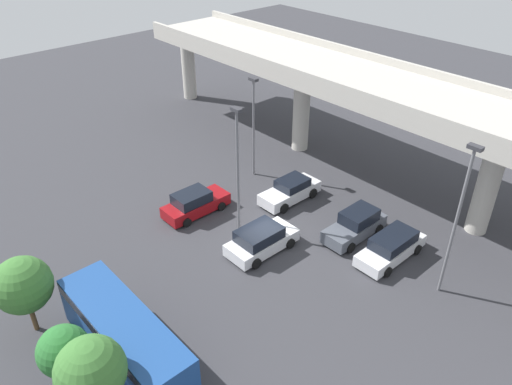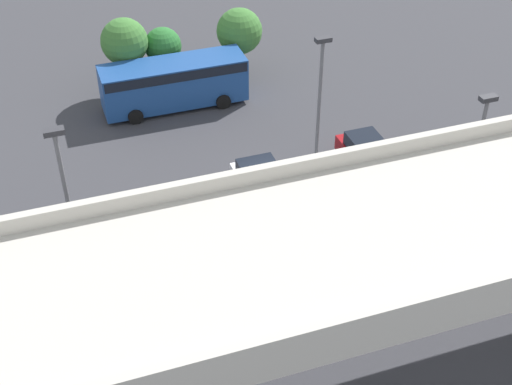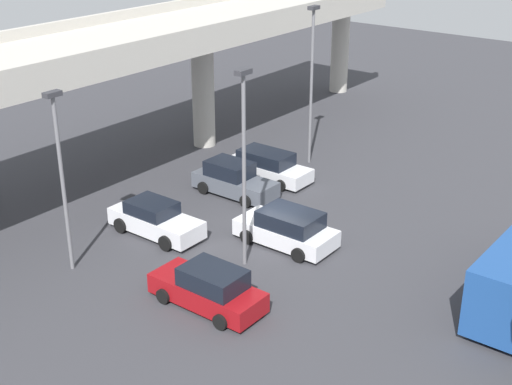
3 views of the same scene
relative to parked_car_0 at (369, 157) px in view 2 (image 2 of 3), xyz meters
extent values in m
plane|color=#38383D|center=(5.77, 1.21, -0.76)|extent=(99.54, 99.54, 0.00)
cube|color=#BCB7AD|center=(5.77, 12.13, 6.34)|extent=(46.45, 7.06, 0.90)
cube|color=#BCB7AD|center=(5.77, 8.75, 7.07)|extent=(46.45, 0.30, 0.55)
cube|color=#BCB7AD|center=(5.77, 15.51, 7.07)|extent=(46.45, 0.30, 0.55)
cylinder|color=#BCB7AD|center=(13.51, 12.13, 2.56)|extent=(1.33, 1.33, 6.65)
cube|color=maroon|center=(0.00, 0.09, -0.21)|extent=(1.75, 4.57, 0.78)
cube|color=black|center=(0.00, -0.22, 0.54)|extent=(1.61, 2.34, 0.72)
cylinder|color=black|center=(-0.90, 1.51, -0.46)|extent=(0.22, 0.60, 0.60)
cylinder|color=black|center=(0.90, 1.51, -0.46)|extent=(0.22, 0.60, 0.60)
cylinder|color=black|center=(-0.90, -1.32, -0.46)|extent=(0.22, 0.60, 0.60)
cylinder|color=black|center=(0.90, -1.32, -0.46)|extent=(0.22, 0.60, 0.60)
cube|color=silver|center=(3.08, 5.84, -0.18)|extent=(1.72, 4.59, 0.78)
cube|color=black|center=(3.08, 6.07, 0.50)|extent=(1.58, 2.13, 0.58)
cylinder|color=black|center=(3.96, 4.41, -0.41)|extent=(0.22, 0.70, 0.70)
cylinder|color=black|center=(2.20, 4.41, -0.41)|extent=(0.22, 0.70, 0.70)
cylinder|color=black|center=(3.96, 7.26, -0.41)|extent=(0.22, 0.70, 0.70)
cylinder|color=black|center=(2.20, 7.26, -0.41)|extent=(0.22, 0.70, 0.70)
cube|color=silver|center=(5.89, 0.65, -0.21)|extent=(1.98, 4.47, 0.74)
cube|color=black|center=(5.89, 0.42, 0.51)|extent=(1.83, 2.61, 0.70)
cylinder|color=black|center=(4.87, 2.03, -0.44)|extent=(0.22, 0.65, 0.65)
cylinder|color=black|center=(6.90, 2.03, -0.44)|extent=(0.22, 0.65, 0.65)
cylinder|color=black|center=(4.87, -0.74, -0.44)|extent=(0.22, 0.65, 0.65)
cylinder|color=black|center=(6.90, -0.74, -0.44)|extent=(0.22, 0.65, 0.65)
cube|color=#515660|center=(8.72, 5.83, -0.19)|extent=(1.71, 4.47, 0.79)
cube|color=black|center=(8.72, 6.19, 0.59)|extent=(1.58, 2.26, 0.76)
cylinder|color=black|center=(9.60, 4.44, -0.44)|extent=(0.22, 0.65, 0.65)
cylinder|color=black|center=(7.84, 4.44, -0.44)|extent=(0.22, 0.65, 0.65)
cylinder|color=black|center=(9.60, 7.21, -0.44)|extent=(0.22, 0.65, 0.65)
cylinder|color=black|center=(7.84, 7.21, -0.44)|extent=(0.22, 0.65, 0.65)
cube|color=silver|center=(11.45, 5.77, -0.24)|extent=(1.75, 4.82, 0.71)
cube|color=black|center=(11.45, 5.92, 0.45)|extent=(1.61, 2.87, 0.68)
cylinder|color=black|center=(12.35, 4.28, -0.46)|extent=(0.22, 0.61, 0.61)
cylinder|color=black|center=(10.55, 4.28, -0.46)|extent=(0.22, 0.61, 0.61)
cylinder|color=black|center=(12.35, 7.26, -0.46)|extent=(0.22, 0.61, 0.61)
cylinder|color=black|center=(10.55, 7.26, -0.46)|extent=(0.22, 0.61, 0.61)
cube|color=#1E478C|center=(7.76, -9.45, 0.74)|extent=(8.27, 2.30, 2.54)
cube|color=black|center=(7.76, -9.45, 1.65)|extent=(8.10, 2.35, 0.56)
cylinder|color=black|center=(10.33, -8.28, -0.33)|extent=(0.87, 0.29, 0.87)
cylinder|color=black|center=(10.33, -10.62, -0.33)|extent=(0.87, 0.29, 0.87)
cylinder|color=black|center=(5.20, -8.28, -0.33)|extent=(0.87, 0.29, 0.87)
cylinder|color=black|center=(5.20, -10.62, -0.33)|extent=(0.87, 0.29, 0.87)
cylinder|color=slate|center=(-1.29, 6.39, 2.91)|extent=(0.16, 0.16, 7.34)
cube|color=#333338|center=(-1.29, 6.39, 6.68)|extent=(0.70, 0.35, 0.20)
cylinder|color=slate|center=(3.37, 0.97, 3.28)|extent=(0.16, 0.16, 8.08)
cube|color=#333338|center=(3.37, 0.97, 7.42)|extent=(0.70, 0.35, 0.20)
cylinder|color=slate|center=(14.90, 5.42, 3.52)|extent=(0.16, 0.16, 8.57)
cube|color=#333338|center=(14.90, 5.42, 7.91)|extent=(0.70, 0.35, 0.20)
cylinder|color=brown|center=(3.01, -11.92, 0.10)|extent=(0.24, 0.24, 1.72)
sphere|color=#3D7533|center=(3.01, -11.92, 2.14)|extent=(2.78, 2.78, 2.78)
cylinder|color=brown|center=(7.72, -12.07, 0.07)|extent=(0.24, 0.24, 1.66)
sphere|color=#286B2D|center=(7.72, -12.07, 1.84)|extent=(2.20, 2.20, 2.20)
cylinder|color=brown|center=(9.97, -11.87, 0.31)|extent=(0.24, 0.24, 2.15)
sphere|color=#3D7533|center=(9.97, -11.87, 2.55)|extent=(2.73, 2.73, 2.73)
camera|label=1|loc=(23.26, -15.49, 18.14)|focal=35.00mm
camera|label=2|loc=(15.01, 26.24, 20.53)|focal=50.00mm
camera|label=3|loc=(-17.11, -15.41, 13.90)|focal=50.00mm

